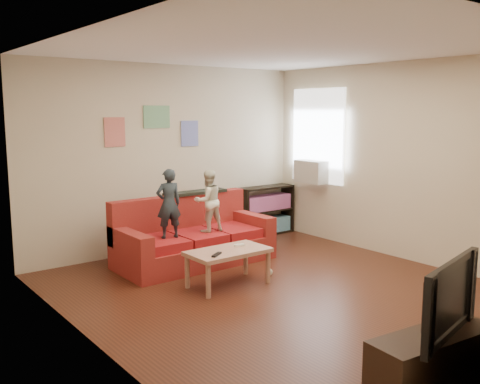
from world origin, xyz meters
TOP-DOWN VIEW (x-y plane):
  - room_shell at (0.00, 0.00)m, footprint 4.52×5.02m
  - sofa at (-0.17, 1.64)m, footprint 2.09×0.96m
  - child_a at (-0.62, 1.46)m, footprint 0.36×0.27m
  - child_b at (-0.02, 1.46)m, footprint 0.42×0.34m
  - coffee_table at (-0.37, 0.55)m, footprint 0.96×0.53m
  - remote at (-0.62, 0.43)m, footprint 0.19×0.14m
  - game_controller at (-0.17, 0.60)m, footprint 0.13×0.07m
  - bookshelf at (1.70, 2.30)m, footprint 1.00×0.30m
  - window at (2.22, 1.65)m, footprint 0.04×1.08m
  - ac_unit at (2.10, 1.65)m, footprint 0.28×0.55m
  - artwork_left at (-0.85, 2.48)m, footprint 0.30×0.01m
  - artwork_center at (-0.20, 2.48)m, footprint 0.42×0.01m
  - artwork_right at (0.35, 2.48)m, footprint 0.30×0.01m
  - file_box at (0.65, 1.58)m, footprint 0.46×0.35m
  - tv_stand at (-0.53, -2.25)m, footprint 1.13×0.48m
  - television at (-0.53, -2.25)m, footprint 1.00×0.35m
  - tissue at (0.26, 0.55)m, footprint 0.11×0.11m

SIDE VIEW (x-z plane):
  - tissue at x=0.26m, z-range 0.00..0.09m
  - file_box at x=0.65m, z-range 0.00..0.32m
  - tv_stand at x=-0.53m, z-range 0.00..0.41m
  - sofa at x=-0.17m, z-range -0.15..0.77m
  - bookshelf at x=1.70m, z-range -0.04..0.76m
  - coffee_table at x=-0.37m, z-range 0.15..0.59m
  - remote at x=-0.62m, z-range 0.43..0.45m
  - game_controller at x=-0.17m, z-range 0.43..0.46m
  - television at x=-0.53m, z-range 0.41..0.99m
  - child_b at x=-0.02m, z-range 0.44..1.27m
  - child_a at x=-0.62m, z-range 0.44..1.32m
  - ac_unit at x=2.10m, z-range 0.91..1.26m
  - room_shell at x=0.00m, z-range -0.01..2.71m
  - window at x=2.22m, z-range 0.90..2.38m
  - artwork_right at x=0.35m, z-range 1.51..1.89m
  - artwork_left at x=-0.85m, z-range 1.55..1.95m
  - artwork_center at x=-0.20m, z-range 1.79..2.11m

